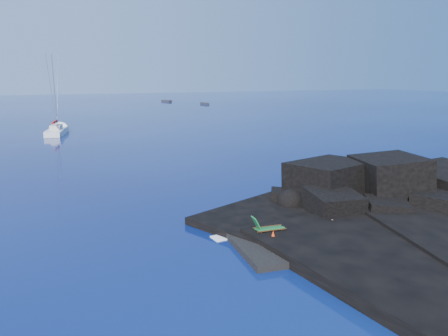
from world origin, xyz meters
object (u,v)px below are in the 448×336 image
object	(u,v)px
deck_chair	(270,224)
sailboat	(57,134)
marker_cone	(273,236)
distant_boat_a	(167,102)
distant_boat_b	(205,104)
sunbather	(328,223)

from	to	relation	value
deck_chair	sailboat	bearing A→B (deg)	104.41
deck_chair	marker_cone	distance (m)	0.97
sailboat	distant_boat_a	xyz separation A→B (m)	(38.98, 72.87, 0.00)
deck_chair	distant_boat_b	xyz separation A→B (m)	(37.96, 106.82, -0.95)
deck_chair	distant_boat_a	bearing A→B (deg)	81.70
marker_cone	distant_boat_a	size ratio (longest dim) A/B	0.13
distant_boat_a	distant_boat_b	size ratio (longest dim) A/B	1.07
marker_cone	distant_boat_b	distance (m)	114.29
sunbather	distant_boat_b	xyz separation A→B (m)	(34.21, 107.01, -0.52)
deck_chair	sunbather	distance (m)	3.78
marker_cone	distant_boat_b	world-z (taller)	marker_cone
sailboat	sunbather	size ratio (longest dim) A/B	7.04
distant_boat_b	sunbather	bearing A→B (deg)	-111.43
sailboat	deck_chair	xyz separation A→B (m)	(7.92, -51.69, 0.95)
distant_boat_a	deck_chair	bearing A→B (deg)	-122.61
sunbather	sailboat	bearing A→B (deg)	80.00
deck_chair	distant_boat_b	size ratio (longest dim) A/B	0.43
sailboat	marker_cone	distance (m)	53.12
marker_cone	deck_chair	bearing A→B (deg)	72.16
deck_chair	marker_cone	world-z (taller)	deck_chair
deck_chair	marker_cone	xyz separation A→B (m)	(-0.28, -0.88, -0.32)
sunbather	distant_boat_b	bearing A→B (deg)	49.59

